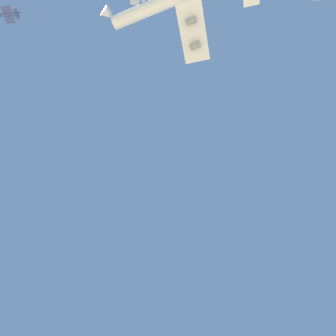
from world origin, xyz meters
TOP-DOWN VIEW (x-y plane):
  - chase_jet_right_wing at (68.36, 53.93)m, footprint 15.25×8.43m

SIDE VIEW (x-z plane):
  - chase_jet_right_wing at x=68.36m, z-range 173.40..177.40m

